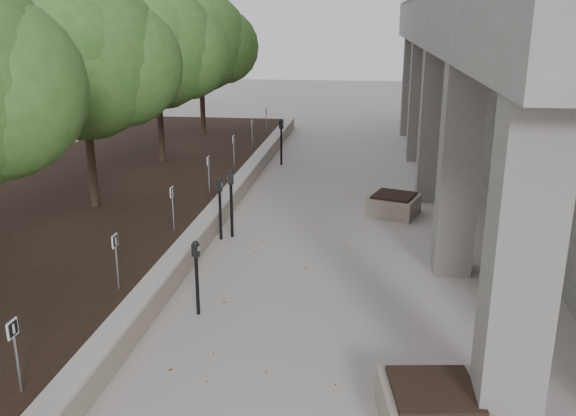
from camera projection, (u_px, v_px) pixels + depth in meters
The scene contains 19 objects.
retaining_wall at pixel (225, 204), 15.43m from camera, with size 0.39×26.00×0.50m, color tan, non-canonical shape.
planting_bed at pixel (87, 201), 15.91m from camera, with size 7.00×26.00×0.40m, color black.
crabapple_tree_3 at pixel (85, 92), 14.01m from camera, with size 4.60×4.00×5.44m, color #325F24, non-canonical shape.
crabapple_tree_4 at pixel (157, 74), 18.74m from camera, with size 4.60×4.00×5.44m, color #325F24, non-canonical shape.
crabapple_tree_5 at pixel (201, 63), 23.48m from camera, with size 4.60×4.00×5.44m, color #325F24, non-canonical shape.
parking_sign_2 at pixel (17, 357), 7.26m from camera, with size 0.04×0.22×0.96m, color black, non-canonical shape.
parking_sign_3 at pixel (117, 262), 10.10m from camera, with size 0.04×0.22×0.96m, color black, non-canonical shape.
parking_sign_4 at pixel (173, 209), 12.94m from camera, with size 0.04×0.22×0.96m, color black, non-canonical shape.
parking_sign_5 at pixel (209, 175), 15.78m from camera, with size 0.04×0.22×0.96m, color black, non-canonical shape.
parking_sign_6 at pixel (234, 151), 18.63m from camera, with size 0.04×0.22×0.96m, color black, non-canonical shape.
parking_sign_7 at pixel (252, 134), 21.47m from camera, with size 0.04×0.22×0.96m, color black, non-canonical shape.
parking_sign_8 at pixel (266, 120), 24.31m from camera, with size 0.04×0.22×0.96m, color black, non-canonical shape.
parking_meter_2 at pixel (197, 278), 10.03m from camera, with size 0.13×0.09×1.31m, color black, non-canonical shape.
parking_meter_3 at pixel (231, 204), 13.63m from camera, with size 0.15×0.11×1.56m, color black, non-canonical shape.
parking_meter_4 at pixel (220, 209), 13.49m from camera, with size 0.14×0.10×1.42m, color black, non-canonical shape.
parking_meter_5 at pixel (281, 142), 20.46m from camera, with size 0.16×0.11×1.57m, color black, non-canonical shape.
planter_front at pixel (433, 408), 7.29m from camera, with size 1.19×1.19×0.56m, color tan, non-canonical shape.
planter_back at pixel (394, 204), 15.36m from camera, with size 1.14×1.14×0.53m, color tan, non-canonical shape.
berry_scatter at pixel (266, 281), 11.50m from camera, with size 3.30×14.10×0.02m, color maroon, non-canonical shape.
Camera 1 is at (1.70, -5.43, 4.72)m, focal length 38.08 mm.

